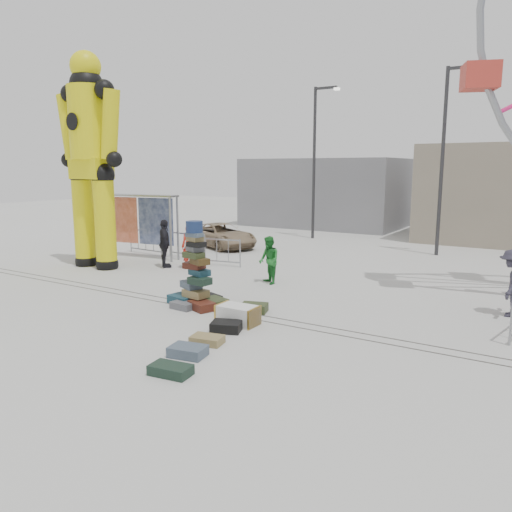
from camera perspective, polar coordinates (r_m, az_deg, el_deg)
The scene contains 24 objects.
ground at distance 13.00m, azimuth -6.04°, elevation -7.09°, with size 90.00×90.00×0.00m, color #9E9E99.
track_line_near at distance 13.46m, azimuth -4.47°, elevation -6.45°, with size 40.00×0.04×0.01m, color #47443F.
track_line_far at distance 13.77m, azimuth -3.48°, elevation -6.06°, with size 40.00×0.04×0.01m, color #47443F.
building_left at distance 34.64m, azimuth 8.53°, elevation 7.25°, with size 10.00×8.00×4.40m, color gray.
lamp_post_right at distance 23.26m, azimuth 20.79°, elevation 11.04°, with size 1.41×0.25×8.00m.
lamp_post_left at distance 27.37m, azimuth 6.85°, elevation 11.36°, with size 1.41×0.25×8.00m.
suitcase_tower at distance 14.04m, azimuth -6.80°, elevation -2.99°, with size 1.80×1.50×2.39m.
crash_test_dummy at distance 20.10m, azimuth -18.41°, elevation 11.10°, with size 3.27×1.45×8.28m.
banner_scaffold at distance 21.79m, azimuth -13.36°, elevation 5.09°, with size 3.80×1.16×2.71m.
steamer_trunk at distance 12.41m, azimuth -2.10°, elevation -6.74°, with size 1.01×0.58×0.47m, color silver.
row_case_0 at distance 13.46m, azimuth -0.22°, elevation -5.93°, with size 0.70×0.50×0.23m, color #343F1F.
row_case_1 at distance 12.53m, azimuth -2.09°, elevation -7.25°, with size 0.64×0.55×0.19m, color slate.
row_case_2 at distance 11.93m, azimuth -3.42°, elevation -8.04°, with size 0.70×0.54×0.24m, color black.
row_case_3 at distance 11.17m, azimuth -5.61°, elevation -9.51°, with size 0.70×0.46×0.18m, color olive.
row_case_4 at distance 10.51m, azimuth -7.80°, elevation -10.72°, with size 0.74×0.52×0.22m, color #4A596A.
row_case_5 at distance 9.68m, azimuth -9.73°, elevation -12.71°, with size 0.79×0.45×0.20m, color #1A2F23.
barricade_dummy_a at distance 22.94m, azimuth -12.50°, elevation 1.61°, with size 2.00×0.10×1.10m, color gray, non-canonical shape.
barricade_dummy_b at distance 21.51m, azimuth -7.90°, elevation 1.21°, with size 2.00×0.10×1.10m, color gray, non-canonical shape.
barricade_dummy_c at distance 19.74m, azimuth -4.51°, elevation 0.48°, with size 2.00×0.10×1.10m, color gray, non-canonical shape.
pedestrian_red at distance 19.16m, azimuth -7.59°, elevation 1.05°, with size 0.62×0.41×1.71m, color red.
pedestrian_green at distance 16.56m, azimuth 1.49°, elevation -0.47°, with size 0.78×0.60×1.59m, color #1C7226.
pedestrian_black at distance 19.58m, azimuth -10.40°, elevation 1.40°, with size 1.09×0.46×1.87m, color black.
pedestrian_grey at distance 14.51m, azimuth 27.16°, elevation -2.75°, with size 1.14×0.66×1.77m, color #292734.
parked_suv at distance 24.38m, azimuth -3.97°, elevation 2.38°, with size 1.92×4.17×1.16m, color #927C5E.
Camera 1 is at (7.65, -9.80, 3.82)m, focal length 35.00 mm.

